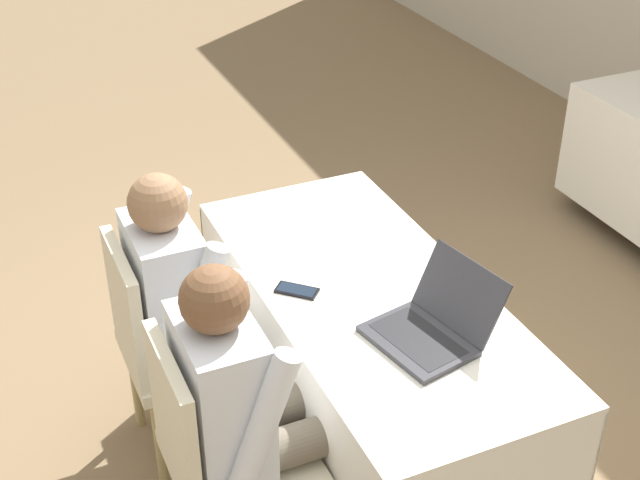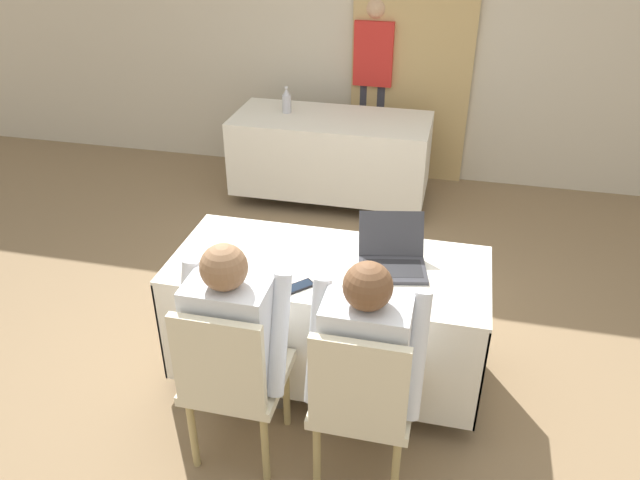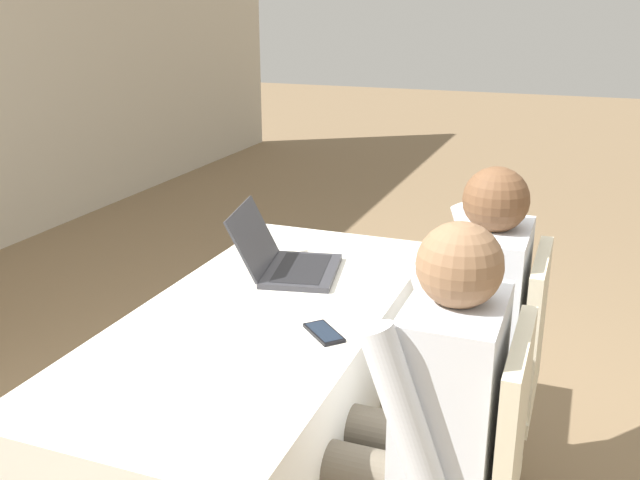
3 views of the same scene
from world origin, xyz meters
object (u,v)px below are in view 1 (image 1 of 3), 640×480
at_px(person_checkered_shirt, 190,299).
at_px(person_white_shirt, 247,403).
at_px(laptop, 430,326).
at_px(cell_phone, 297,290).
at_px(chair_near_left, 166,341).
at_px(chair_near_right, 218,451).

distance_m(person_checkered_shirt, person_white_shirt, 0.59).
relative_size(laptop, person_white_shirt, 0.34).
distance_m(cell_phone, person_white_shirt, 0.51).
bearing_deg(laptop, person_checkered_shirt, -146.54).
distance_m(chair_near_left, person_checkered_shirt, 0.19).
xyz_separation_m(laptop, chair_near_right, (-0.02, -0.72, -0.27)).
bearing_deg(laptop, cell_phone, -156.28).
bearing_deg(person_checkered_shirt, chair_near_right, 170.08).
relative_size(chair_near_right, person_checkered_shirt, 0.78).
distance_m(cell_phone, chair_near_left, 0.53).
height_order(laptop, cell_phone, laptop).
bearing_deg(chair_near_left, cell_phone, -115.48).
bearing_deg(chair_near_right, chair_near_left, 0.00).
distance_m(laptop, person_checkered_shirt, 0.88).
xyz_separation_m(cell_phone, person_checkered_shirt, (-0.21, -0.33, -0.07)).
bearing_deg(cell_phone, laptop, 78.89).
height_order(chair_near_right, person_checkered_shirt, person_checkered_shirt).
relative_size(person_checkered_shirt, person_white_shirt, 1.00).
xyz_separation_m(chair_near_right, person_checkered_shirt, (-0.59, 0.10, 0.16)).
height_order(cell_phone, chair_near_left, chair_near_left).
xyz_separation_m(laptop, person_white_shirt, (-0.02, -0.62, -0.11)).
height_order(laptop, chair_near_right, laptop).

